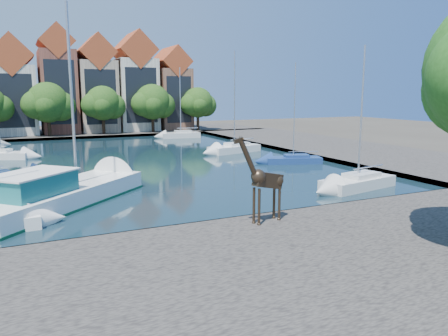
% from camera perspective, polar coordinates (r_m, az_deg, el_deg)
% --- Properties ---
extents(ground, '(160.00, 160.00, 0.00)m').
position_cam_1_polar(ground, '(23.46, 1.42, -7.51)').
color(ground, '#38332B').
rests_on(ground, ground).
extents(water_basin, '(38.00, 50.00, 0.08)m').
position_cam_1_polar(water_basin, '(45.68, -12.13, 0.88)').
color(water_basin, black).
rests_on(water_basin, ground).
extents(near_quay, '(50.00, 14.00, 0.50)m').
position_cam_1_polar(near_quay, '(17.76, 11.80, -12.71)').
color(near_quay, '#4D4943').
rests_on(near_quay, ground).
extents(far_quay, '(60.00, 16.00, 0.50)m').
position_cam_1_polar(far_quay, '(76.98, -17.56, 4.38)').
color(far_quay, '#4D4943').
rests_on(far_quay, ground).
extents(right_quay, '(14.00, 52.00, 0.50)m').
position_cam_1_polar(right_quay, '(56.65, 13.33, 2.76)').
color(right_quay, '#4D4943').
rests_on(right_quay, ground).
extents(townhouse_west_inner, '(6.43, 9.18, 15.15)m').
position_cam_1_polar(townhouse_west_inner, '(76.01, -25.80, 9.17)').
color(townhouse_west_inner, silver).
rests_on(townhouse_west_inner, far_quay).
extents(townhouse_center, '(5.44, 9.18, 16.93)m').
position_cam_1_polar(townhouse_center, '(76.26, -20.90, 10.26)').
color(townhouse_center, brown).
rests_on(townhouse_center, far_quay).
extents(townhouse_east_inner, '(5.94, 9.18, 15.79)m').
position_cam_1_polar(townhouse_east_inner, '(76.96, -16.36, 10.02)').
color(townhouse_east_inner, tan).
rests_on(townhouse_east_inner, far_quay).
extents(townhouse_east_mid, '(6.43, 9.18, 16.65)m').
position_cam_1_polar(townhouse_east_mid, '(78.24, -11.59, 10.48)').
color(townhouse_east_mid, beige).
rests_on(townhouse_east_mid, far_quay).
extents(townhouse_east_end, '(5.44, 9.18, 14.43)m').
position_cam_1_polar(townhouse_east_end, '(80.02, -6.97, 9.88)').
color(townhouse_east_end, brown).
rests_on(townhouse_east_end, far_quay).
extents(far_tree_mid_west, '(7.80, 6.00, 8.00)m').
position_cam_1_polar(far_tree_mid_west, '(70.66, -21.94, 7.78)').
color(far_tree_mid_west, '#332114').
rests_on(far_tree_mid_west, far_quay).
extents(far_tree_mid_east, '(7.02, 5.40, 7.52)m').
position_cam_1_polar(far_tree_mid_east, '(71.57, -15.49, 8.02)').
color(far_tree_mid_east, '#332114').
rests_on(far_tree_mid_east, far_quay).
extents(far_tree_east, '(7.54, 5.80, 7.84)m').
position_cam_1_polar(far_tree_east, '(73.35, -9.25, 8.37)').
color(far_tree_east, '#332114').
rests_on(far_tree_east, far_quay).
extents(far_tree_far_east, '(6.76, 5.20, 7.36)m').
position_cam_1_polar(far_tree_far_east, '(75.93, -3.38, 8.40)').
color(far_tree_far_east, '#332114').
rests_on(far_tree_far_east, far_quay).
extents(giraffe_statue, '(3.08, 1.01, 4.43)m').
position_cam_1_polar(giraffe_statue, '(21.86, 5.28, -1.60)').
color(giraffe_statue, '#322519').
rests_on(giraffe_statue, near_quay).
extents(motorsailer, '(11.63, 11.50, 12.36)m').
position_cam_1_polar(motorsailer, '(28.41, -21.09, -2.96)').
color(motorsailer, white).
rests_on(motorsailer, water_basin).
extents(sailboat_left_d, '(6.25, 4.38, 9.90)m').
position_cam_1_polar(sailboat_left_d, '(51.61, -27.09, 1.69)').
color(sailboat_left_d, white).
rests_on(sailboat_left_d, water_basin).
extents(sailboat_right_a, '(6.48, 3.30, 10.15)m').
position_cam_1_polar(sailboat_right_a, '(33.19, 17.09, -1.54)').
color(sailboat_right_a, silver).
rests_on(sailboat_right_a, water_basin).
extents(sailboat_right_b, '(5.75, 3.54, 9.74)m').
position_cam_1_polar(sailboat_right_b, '(43.59, 9.02, 1.25)').
color(sailboat_right_b, navy).
rests_on(sailboat_right_b, water_basin).
extents(sailboat_right_c, '(6.74, 3.74, 11.52)m').
position_cam_1_polar(sailboat_right_c, '(50.83, 1.37, 2.76)').
color(sailboat_right_c, silver).
rests_on(sailboat_right_c, water_basin).
extents(sailboat_right_d, '(6.02, 2.80, 10.62)m').
position_cam_1_polar(sailboat_right_d, '(67.65, -5.66, 4.49)').
color(sailboat_right_d, silver).
rests_on(sailboat_right_d, water_basin).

